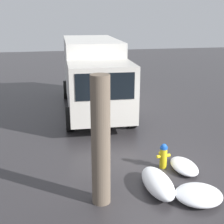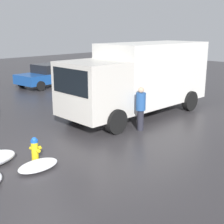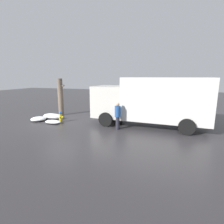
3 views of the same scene
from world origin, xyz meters
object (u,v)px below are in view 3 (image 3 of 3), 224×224
(delivery_truck, at_px, (151,100))
(pedestrian, at_px, (118,115))
(tree_trunk, at_px, (60,97))
(parked_car, at_px, (172,99))
(fire_hydrant, at_px, (61,117))

(delivery_truck, distance_m, pedestrian, 2.41)
(tree_trunk, relative_size, delivery_truck, 0.41)
(tree_trunk, xyz_separation_m, delivery_truck, (7.33, -0.91, 0.17))
(pedestrian, relative_size, parked_car, 0.39)
(delivery_truck, relative_size, pedestrian, 4.48)
(delivery_truck, bearing_deg, pedestrian, 131.48)
(tree_trunk, height_order, parked_car, tree_trunk)
(pedestrian, bearing_deg, parked_car, -61.39)
(fire_hydrant, height_order, delivery_truck, delivery_truck)
(tree_trunk, xyz_separation_m, parked_car, (8.64, 7.79, -0.76))
(delivery_truck, height_order, pedestrian, delivery_truck)
(delivery_truck, bearing_deg, parked_car, -6.34)
(tree_trunk, distance_m, pedestrian, 6.07)
(tree_trunk, distance_m, parked_car, 11.66)
(fire_hydrant, distance_m, parked_car, 12.23)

